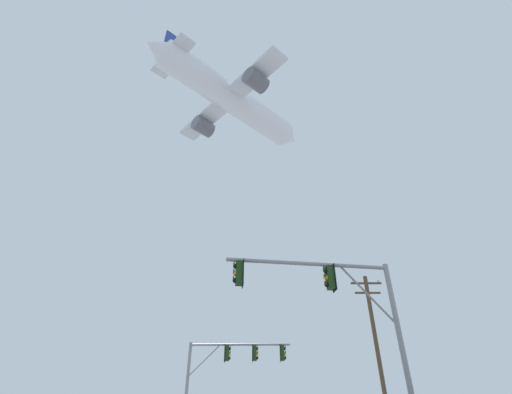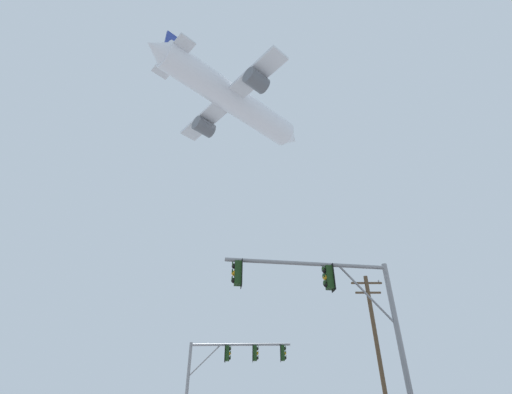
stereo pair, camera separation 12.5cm
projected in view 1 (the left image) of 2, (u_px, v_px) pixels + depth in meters
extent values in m
cylinder|color=gray|center=(403.00, 354.00, 12.67)|extent=(0.20, 0.20, 6.73)
cylinder|color=gray|center=(308.00, 264.00, 14.00)|extent=(6.39, 1.02, 0.15)
cylinder|color=gray|center=(367.00, 294.00, 13.68)|extent=(1.98, 0.35, 2.26)
cube|color=#193814|center=(239.00, 273.00, 13.40)|extent=(0.30, 0.35, 0.90)
cylinder|color=#193814|center=(240.00, 260.00, 13.67)|extent=(0.05, 0.05, 0.12)
cube|color=black|center=(243.00, 273.00, 13.42)|extent=(0.09, 0.46, 1.04)
sphere|color=black|center=(236.00, 266.00, 13.53)|extent=(0.20, 0.20, 0.20)
cylinder|color=#193814|center=(234.00, 265.00, 13.55)|extent=(0.07, 0.21, 0.21)
sphere|color=orange|center=(235.00, 273.00, 13.38)|extent=(0.20, 0.20, 0.20)
cylinder|color=#193814|center=(234.00, 272.00, 13.40)|extent=(0.07, 0.21, 0.21)
sphere|color=black|center=(235.00, 281.00, 13.23)|extent=(0.20, 0.20, 0.20)
cylinder|color=#193814|center=(233.00, 279.00, 13.25)|extent=(0.07, 0.21, 0.21)
cube|color=#193814|center=(330.00, 278.00, 13.82)|extent=(0.30, 0.35, 0.90)
cylinder|color=#193814|center=(329.00, 265.00, 14.10)|extent=(0.05, 0.05, 0.12)
cube|color=black|center=(334.00, 278.00, 13.84)|extent=(0.09, 0.46, 1.04)
sphere|color=black|center=(326.00, 271.00, 13.95)|extent=(0.20, 0.20, 0.20)
cylinder|color=#193814|center=(324.00, 269.00, 13.97)|extent=(0.07, 0.21, 0.21)
sphere|color=orange|center=(327.00, 278.00, 13.80)|extent=(0.20, 0.20, 0.20)
cylinder|color=#193814|center=(325.00, 276.00, 13.82)|extent=(0.07, 0.21, 0.21)
sphere|color=black|center=(327.00, 285.00, 13.65)|extent=(0.20, 0.20, 0.20)
cylinder|color=#193814|center=(326.00, 283.00, 13.67)|extent=(0.07, 0.21, 0.21)
cylinder|color=gray|center=(186.00, 392.00, 21.88)|extent=(0.20, 0.20, 5.76)
cylinder|color=gray|center=(240.00, 345.00, 23.27)|extent=(6.48, 0.34, 0.15)
cylinder|color=gray|center=(204.00, 360.00, 22.82)|extent=(2.00, 0.14, 1.92)
cube|color=#193814|center=(282.00, 353.00, 22.94)|extent=(0.27, 0.33, 0.90)
cylinder|color=#193814|center=(282.00, 345.00, 23.21)|extent=(0.05, 0.05, 0.12)
cube|color=black|center=(280.00, 353.00, 22.94)|extent=(0.04, 0.46, 1.04)
sphere|color=black|center=(284.00, 349.00, 23.08)|extent=(0.20, 0.20, 0.20)
cylinder|color=#193814|center=(285.00, 348.00, 23.11)|extent=(0.05, 0.21, 0.21)
sphere|color=orange|center=(285.00, 353.00, 22.93)|extent=(0.20, 0.20, 0.20)
cylinder|color=#193814|center=(286.00, 352.00, 22.96)|extent=(0.05, 0.21, 0.21)
sphere|color=black|center=(285.00, 358.00, 22.78)|extent=(0.20, 0.20, 0.20)
cylinder|color=#193814|center=(286.00, 357.00, 22.81)|extent=(0.05, 0.21, 0.21)
cube|color=#193814|center=(255.00, 353.00, 22.97)|extent=(0.27, 0.33, 0.90)
cylinder|color=#193814|center=(255.00, 345.00, 23.25)|extent=(0.05, 0.05, 0.12)
cube|color=black|center=(252.00, 353.00, 22.98)|extent=(0.04, 0.46, 1.04)
sphere|color=black|center=(257.00, 349.00, 23.11)|extent=(0.20, 0.20, 0.20)
cylinder|color=#193814|center=(258.00, 348.00, 23.15)|extent=(0.05, 0.21, 0.21)
sphere|color=orange|center=(257.00, 353.00, 22.96)|extent=(0.20, 0.20, 0.20)
cylinder|color=#193814|center=(258.00, 352.00, 23.00)|extent=(0.05, 0.21, 0.21)
sphere|color=black|center=(257.00, 358.00, 22.82)|extent=(0.20, 0.20, 0.20)
cylinder|color=#193814|center=(258.00, 357.00, 22.85)|extent=(0.05, 0.21, 0.21)
cube|color=#193814|center=(227.00, 353.00, 23.01)|extent=(0.27, 0.33, 0.90)
cylinder|color=#193814|center=(227.00, 345.00, 23.28)|extent=(0.05, 0.05, 0.12)
cube|color=black|center=(225.00, 353.00, 23.01)|extent=(0.04, 0.46, 1.04)
sphere|color=black|center=(229.00, 349.00, 23.15)|extent=(0.20, 0.20, 0.20)
cylinder|color=#193814|center=(230.00, 348.00, 23.18)|extent=(0.05, 0.21, 0.21)
sphere|color=orange|center=(229.00, 354.00, 23.00)|extent=(0.20, 0.20, 0.20)
cylinder|color=#193814|center=(230.00, 352.00, 23.03)|extent=(0.05, 0.21, 0.21)
sphere|color=black|center=(229.00, 358.00, 22.85)|extent=(0.20, 0.20, 0.20)
cylinder|color=#193814|center=(230.00, 357.00, 22.88)|extent=(0.05, 0.21, 0.21)
cylinder|color=brown|center=(378.00, 353.00, 23.25)|extent=(0.28, 0.28, 10.31)
cube|color=brown|center=(366.00, 283.00, 25.74)|extent=(2.20, 0.12, 0.12)
cube|color=brown|center=(368.00, 293.00, 25.37)|extent=(1.80, 0.12, 0.12)
cylinder|color=gray|center=(353.00, 282.00, 25.80)|extent=(0.10, 0.10, 0.18)
cylinder|color=gray|center=(378.00, 282.00, 25.81)|extent=(0.10, 0.10, 0.18)
cylinder|color=white|center=(231.00, 99.00, 53.95)|extent=(19.86, 18.70, 4.12)
cone|color=white|center=(289.00, 138.00, 61.35)|extent=(4.73, 4.80, 3.91)
cone|color=white|center=(156.00, 48.00, 46.63)|extent=(4.26, 4.32, 3.50)
cube|color=silver|center=(228.00, 99.00, 53.25)|extent=(16.88, 18.04, 0.46)
cylinder|color=#595B60|center=(203.00, 127.00, 56.39)|extent=(3.84, 3.80, 2.32)
cylinder|color=#595B60|center=(256.00, 81.00, 48.80)|extent=(3.84, 3.80, 2.32)
cube|color=navy|center=(176.00, 49.00, 49.42)|extent=(2.87, 2.66, 4.89)
cube|color=silver|center=(173.00, 57.00, 48.24)|extent=(6.93, 7.26, 0.26)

